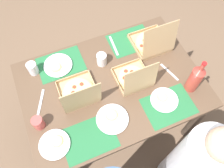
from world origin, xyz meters
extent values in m
plane|color=brown|center=(0.00, 0.00, 0.00)|extent=(6.00, 6.00, 0.00)
cylinder|color=#3F3328|center=(-0.62, -0.42, 0.37)|extent=(0.07, 0.07, 0.73)
cylinder|color=#3F3328|center=(0.62, -0.42, 0.37)|extent=(0.07, 0.07, 0.73)
cylinder|color=#3F3328|center=(-0.62, 0.42, 0.37)|extent=(0.07, 0.07, 0.73)
cube|color=brown|center=(0.00, 0.00, 0.75)|extent=(1.36, 0.95, 0.03)
cube|color=#236638|center=(-0.31, -0.33, 0.76)|extent=(0.36, 0.26, 0.00)
cube|color=#236638|center=(0.31, -0.33, 0.76)|extent=(0.36, 0.26, 0.00)
cube|color=#236638|center=(-0.31, 0.33, 0.76)|extent=(0.36, 0.26, 0.00)
cube|color=#236638|center=(0.31, 0.33, 0.76)|extent=(0.36, 0.26, 0.00)
cube|color=tan|center=(-0.16, 0.01, 0.76)|extent=(0.25, 0.25, 0.01)
cube|color=tan|center=(-0.29, 0.01, 0.78)|extent=(0.01, 0.25, 0.03)
cube|color=tan|center=(-0.04, 0.01, 0.78)|extent=(0.01, 0.25, 0.03)
cube|color=tan|center=(-0.16, -0.11, 0.78)|extent=(0.25, 0.01, 0.03)
cube|color=tan|center=(-0.16, 0.13, 0.78)|extent=(0.25, 0.01, 0.03)
cylinder|color=#E0B76B|center=(-0.16, 0.01, 0.77)|extent=(0.22, 0.22, 0.01)
cylinder|color=#EFD67F|center=(-0.16, 0.01, 0.78)|extent=(0.20, 0.20, 0.00)
cylinder|color=red|center=(-0.10, 0.00, 0.78)|extent=(0.03, 0.03, 0.00)
cylinder|color=red|center=(-0.14, 0.06, 0.78)|extent=(0.03, 0.03, 0.00)
cylinder|color=red|center=(-0.17, 0.04, 0.78)|extent=(0.03, 0.03, 0.00)
cylinder|color=red|center=(-0.19, 0.01, 0.78)|extent=(0.03, 0.03, 0.00)
cylinder|color=red|center=(-0.18, -0.03, 0.78)|extent=(0.03, 0.03, 0.00)
cylinder|color=red|center=(-0.14, -0.05, 0.78)|extent=(0.03, 0.03, 0.00)
cube|color=tan|center=(-0.16, 0.13, 0.92)|extent=(0.25, 0.03, 0.25)
cube|color=tan|center=(-0.44, -0.23, 0.76)|extent=(0.29, 0.29, 0.01)
cube|color=tan|center=(-0.58, -0.23, 0.78)|extent=(0.01, 0.29, 0.03)
cube|color=tan|center=(-0.30, -0.23, 0.78)|extent=(0.01, 0.29, 0.03)
cube|color=tan|center=(-0.44, -0.37, 0.78)|extent=(0.29, 0.01, 0.03)
cube|color=tan|center=(-0.44, -0.10, 0.78)|extent=(0.29, 0.01, 0.03)
cylinder|color=#E0B76B|center=(-0.44, -0.23, 0.77)|extent=(0.25, 0.25, 0.01)
cylinder|color=#EFD67F|center=(-0.44, -0.23, 0.78)|extent=(0.23, 0.23, 0.00)
cylinder|color=red|center=(-0.36, -0.23, 0.78)|extent=(0.03, 0.03, 0.00)
cylinder|color=red|center=(-0.40, -0.19, 0.78)|extent=(0.03, 0.03, 0.00)
cylinder|color=red|center=(-0.47, -0.15, 0.78)|extent=(0.03, 0.03, 0.00)
cylinder|color=red|center=(-0.51, -0.19, 0.78)|extent=(0.03, 0.03, 0.00)
cylinder|color=red|center=(-0.49, -0.26, 0.78)|extent=(0.03, 0.03, 0.00)
cylinder|color=red|center=(-0.45, -0.31, 0.78)|extent=(0.03, 0.03, 0.00)
cylinder|color=red|center=(-0.41, -0.27, 0.78)|extent=(0.03, 0.03, 0.00)
cube|color=tan|center=(-0.44, -0.11, 0.94)|extent=(0.29, 0.05, 0.28)
cube|color=tan|center=(0.26, -0.03, 0.76)|extent=(0.27, 0.27, 0.01)
cube|color=tan|center=(0.13, -0.03, 0.78)|extent=(0.01, 0.27, 0.03)
cube|color=tan|center=(0.39, -0.03, 0.78)|extent=(0.01, 0.27, 0.03)
cube|color=tan|center=(0.26, -0.17, 0.78)|extent=(0.27, 0.01, 0.03)
cube|color=tan|center=(0.26, 0.10, 0.78)|extent=(0.27, 0.01, 0.03)
cylinder|color=#E0B76B|center=(0.26, -0.03, 0.77)|extent=(0.24, 0.24, 0.01)
cylinder|color=#EFD67F|center=(0.26, -0.03, 0.78)|extent=(0.21, 0.21, 0.00)
cylinder|color=red|center=(0.30, -0.03, 0.78)|extent=(0.03, 0.03, 0.00)
cylinder|color=red|center=(0.29, 0.03, 0.78)|extent=(0.03, 0.03, 0.00)
cylinder|color=red|center=(0.20, 0.00, 0.78)|extent=(0.03, 0.03, 0.00)
cylinder|color=red|center=(0.22, -0.08, 0.78)|extent=(0.03, 0.03, 0.00)
cylinder|color=red|center=(0.27, -0.07, 0.78)|extent=(0.03, 0.03, 0.00)
cube|color=tan|center=(0.26, 0.11, 0.93)|extent=(0.27, 0.03, 0.27)
cylinder|color=white|center=(0.53, 0.28, 0.77)|extent=(0.20, 0.20, 0.01)
cylinder|color=white|center=(0.53, 0.28, 0.77)|extent=(0.21, 0.21, 0.01)
cylinder|color=#E0B76B|center=(0.51, 0.27, 0.78)|extent=(0.08, 0.08, 0.01)
cylinder|color=#EFD67F|center=(0.51, 0.27, 0.79)|extent=(0.07, 0.07, 0.00)
cylinder|color=white|center=(-0.30, 0.28, 0.77)|extent=(0.19, 0.19, 0.01)
cylinder|color=white|center=(-0.30, 0.28, 0.77)|extent=(0.20, 0.20, 0.01)
cylinder|color=#E0B76B|center=(-0.29, 0.25, 0.78)|extent=(0.08, 0.08, 0.01)
cylinder|color=#EFD67F|center=(-0.29, 0.25, 0.79)|extent=(0.07, 0.07, 0.00)
cylinder|color=white|center=(0.33, -0.32, 0.77)|extent=(0.22, 0.22, 0.01)
cylinder|color=white|center=(0.33, -0.32, 0.77)|extent=(0.23, 0.23, 0.01)
cylinder|color=#E0B76B|center=(0.35, -0.30, 0.78)|extent=(0.09, 0.09, 0.01)
cylinder|color=#EFD67F|center=(0.35, -0.30, 0.79)|extent=(0.08, 0.08, 0.00)
cylinder|color=white|center=(0.11, 0.26, 0.77)|extent=(0.22, 0.22, 0.01)
cylinder|color=white|center=(0.11, 0.26, 0.77)|extent=(0.23, 0.23, 0.01)
cylinder|color=#E0B76B|center=(0.10, 0.24, 0.78)|extent=(0.09, 0.09, 0.01)
cylinder|color=#EFD67F|center=(0.10, 0.24, 0.79)|extent=(0.08, 0.08, 0.00)
cylinder|color=#B2382D|center=(-0.53, 0.26, 0.87)|extent=(0.09, 0.09, 0.22)
cone|color=#B2382D|center=(-0.53, 0.26, 1.00)|extent=(0.09, 0.09, 0.04)
cylinder|color=#B2382D|center=(-0.53, 0.26, 1.05)|extent=(0.03, 0.03, 0.06)
cylinder|color=red|center=(-0.53, 0.26, 1.08)|extent=(0.03, 0.03, 0.01)
cylinder|color=#BF4742|center=(0.59, 0.11, 0.81)|extent=(0.08, 0.08, 0.10)
cylinder|color=silver|center=(0.00, -0.21, 0.81)|extent=(0.08, 0.08, 0.10)
cylinder|color=silver|center=(0.52, -0.33, 0.81)|extent=(0.07, 0.07, 0.11)
cube|color=#B7B7BC|center=(-0.16, -0.33, 0.76)|extent=(0.03, 0.21, 0.00)
cube|color=#B7B7BC|center=(-0.46, 0.08, 0.76)|extent=(0.07, 0.19, 0.00)
cube|color=#B7B7BC|center=(0.54, -0.06, 0.76)|extent=(0.11, 0.20, 0.00)
cylinder|color=white|center=(-0.31, 0.74, 0.52)|extent=(0.32, 0.32, 1.03)
sphere|color=#D1A889|center=(-0.31, 0.74, 1.13)|extent=(0.19, 0.19, 0.19)
camera|label=1|loc=(0.34, 0.79, 2.32)|focal=37.43mm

